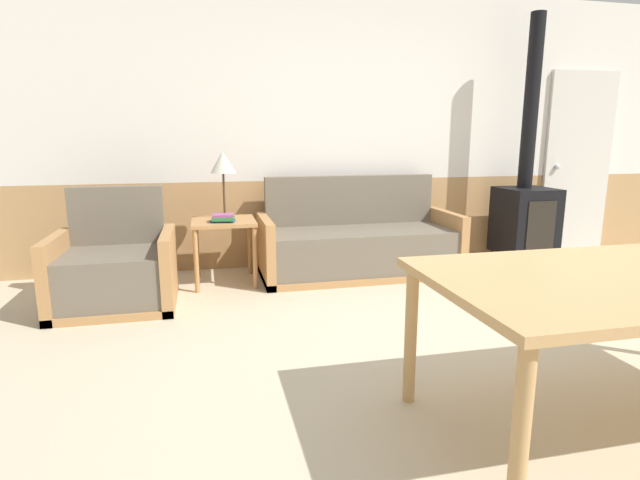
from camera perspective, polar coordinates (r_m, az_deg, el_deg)
ground_plane at (r=3.17m, az=22.52°, el=-13.29°), size 16.00×16.00×0.00m
wall_back at (r=5.23m, az=6.61°, el=12.34°), size 7.20×0.06×2.70m
couch at (r=4.74m, az=4.44°, el=-0.65°), size 1.85×0.76×0.91m
armchair at (r=4.14m, az=-22.38°, el=-3.39°), size 0.88×0.75×0.90m
side_table at (r=4.48m, az=-10.93°, el=1.08°), size 0.55×0.55×0.57m
table_lamp at (r=4.51m, az=-11.04°, el=8.48°), size 0.22×0.22×0.59m
book_stack at (r=4.36m, az=-11.01°, el=2.49°), size 0.22×0.18×0.07m
wood_stove at (r=5.52m, az=22.45°, el=3.99°), size 0.51×0.53×2.46m
entry_door at (r=6.39m, az=27.34°, el=7.82°), size 0.83×0.09×1.99m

